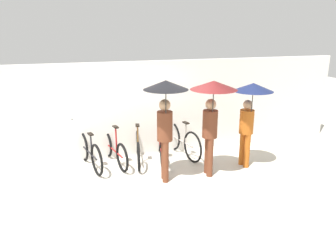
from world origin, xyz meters
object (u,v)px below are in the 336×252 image
object	(u,v)px
pedestrian_center	(212,103)
pedestrian_trailing	(250,104)
parked_bicycle_3	(160,145)
parked_bicycle_0	(89,152)
parked_bicycle_1	(114,149)
parked_bicycle_4	(182,140)
pedestrian_leading	(165,107)
parked_bicycle_2	(138,147)

from	to	relation	value
pedestrian_center	pedestrian_trailing	world-z (taller)	pedestrian_center
parked_bicycle_3	pedestrian_trailing	distance (m)	2.37
parked_bicycle_0	pedestrian_center	bearing A→B (deg)	-130.99
parked_bicycle_1	parked_bicycle_0	bearing A→B (deg)	82.44
parked_bicycle_3	parked_bicycle_4	xyz separation A→B (m)	(0.57, 0.02, 0.04)
parked_bicycle_4	pedestrian_leading	bearing A→B (deg)	136.01
parked_bicycle_1	pedestrian_trailing	bearing A→B (deg)	-123.10
parked_bicycle_2	pedestrian_leading	world-z (taller)	pedestrian_leading
parked_bicycle_2	pedestrian_leading	bearing A→B (deg)	-155.62
parked_bicycle_1	pedestrian_trailing	world-z (taller)	pedestrian_trailing
pedestrian_leading	pedestrian_trailing	distance (m)	2.02
pedestrian_center	pedestrian_trailing	xyz separation A→B (m)	(1.01, 0.20, -0.13)
parked_bicycle_2	pedestrian_center	xyz separation A→B (m)	(1.31, -1.29, 1.27)
parked_bicycle_1	pedestrian_center	world-z (taller)	pedestrian_center
parked_bicycle_2	pedestrian_leading	size ratio (longest dim) A/B	0.81
pedestrian_center	pedestrian_leading	bearing A→B (deg)	4.21
parked_bicycle_1	parked_bicycle_3	world-z (taller)	parked_bicycle_1
parked_bicycle_0	parked_bicycle_3	world-z (taller)	parked_bicycle_0
parked_bicycle_0	parked_bicycle_4	bearing A→B (deg)	-102.16
parked_bicycle_1	parked_bicycle_2	bearing A→B (deg)	-104.60
pedestrian_center	pedestrian_trailing	bearing A→B (deg)	-163.37
parked_bicycle_4	pedestrian_trailing	size ratio (longest dim) A/B	0.87
parked_bicycle_4	pedestrian_center	distance (m)	1.82
pedestrian_leading	parked_bicycle_1	bearing A→B (deg)	-47.94
parked_bicycle_2	pedestrian_trailing	bearing A→B (deg)	-104.67
parked_bicycle_4	pedestrian_center	bearing A→B (deg)	175.70
pedestrian_center	pedestrian_trailing	size ratio (longest dim) A/B	1.06
pedestrian_leading	parked_bicycle_0	bearing A→B (deg)	-32.96
parked_bicycle_4	pedestrian_leading	xyz separation A→B (m)	(-0.82, -1.30, 1.23)
parked_bicycle_0	pedestrian_trailing	world-z (taller)	pedestrian_trailing
parked_bicycle_1	parked_bicycle_4	bearing A→B (deg)	-101.57
parked_bicycle_3	pedestrian_leading	xyz separation A→B (m)	(-0.26, -1.29, 1.27)
parked_bicycle_0	pedestrian_leading	size ratio (longest dim) A/B	0.78
parked_bicycle_1	pedestrian_trailing	xyz separation A→B (m)	(2.90, -1.12, 1.14)
parked_bicycle_3	pedestrian_trailing	bearing A→B (deg)	-110.02
parked_bicycle_3	pedestrian_leading	bearing A→B (deg)	-178.92
parked_bicycle_0	parked_bicycle_1	size ratio (longest dim) A/B	1.00
parked_bicycle_2	parked_bicycle_1	bearing A→B (deg)	97.90
parked_bicycle_2	pedestrian_center	distance (m)	2.23
parked_bicycle_0	pedestrian_leading	xyz separation A→B (m)	(1.46, -1.24, 1.25)
parked_bicycle_1	pedestrian_leading	bearing A→B (deg)	-157.54
pedestrian_leading	pedestrian_trailing	world-z (taller)	pedestrian_leading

